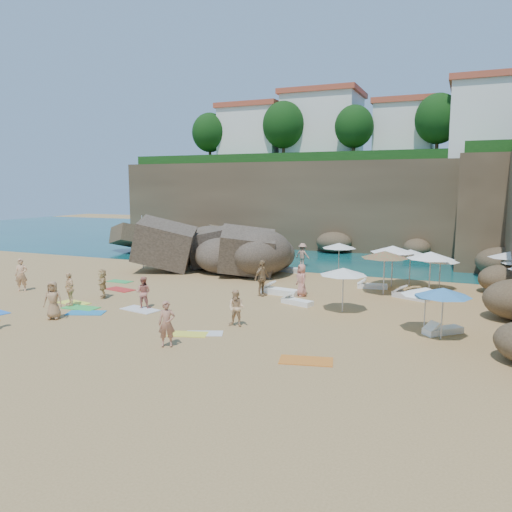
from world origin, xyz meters
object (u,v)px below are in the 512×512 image
at_px(parasol_0, 339,246).
at_px(person_stand_3, 262,278).
at_px(parasol_1, 411,252).
at_px(person_stand_2, 303,255).
at_px(lounger_0, 280,292).
at_px(rock_outcrop, 226,270).
at_px(person_stand_0, 21,275).
at_px(flag_pole, 144,235).
at_px(person_stand_5, 238,256).
at_px(parasol_2, 441,259).
at_px(person_stand_4, 302,280).
at_px(person_stand_1, 143,292).

xyz_separation_m(parasol_0, person_stand_3, (-2.28, -7.89, -0.98)).
height_order(parasol_1, person_stand_2, parasol_1).
xyz_separation_m(parasol_1, lounger_0, (-6.19, -5.42, -1.79)).
distance_m(rock_outcrop, person_stand_0, 13.06).
relative_size(person_stand_2, person_stand_3, 0.88).
bearing_deg(parasol_0, flag_pole, -168.09).
relative_size(lounger_0, person_stand_2, 1.22).
distance_m(person_stand_0, person_stand_5, 14.40).
height_order(parasol_1, parasol_2, parasol_1).
bearing_deg(rock_outcrop, parasol_1, -2.16).
bearing_deg(person_stand_4, parasol_0, 134.14).
bearing_deg(parasol_2, person_stand_1, -142.37).
height_order(flag_pole, parasol_1, flag_pole).
bearing_deg(lounger_0, person_stand_5, 137.66).
bearing_deg(person_stand_3, person_stand_5, 48.07).
xyz_separation_m(person_stand_0, person_stand_4, (14.81, 4.91, -0.06)).
bearing_deg(lounger_0, person_stand_3, -130.29).
xyz_separation_m(flag_pole, lounger_0, (11.92, -4.38, -2.25)).
height_order(person_stand_2, person_stand_5, person_stand_2).
bearing_deg(parasol_1, person_stand_4, -133.32).
bearing_deg(rock_outcrop, person_stand_2, 39.73).
relative_size(parasol_1, parasol_2, 1.10).
bearing_deg(person_stand_3, rock_outcrop, 54.72).
height_order(parasol_0, person_stand_5, parasol_0).
xyz_separation_m(person_stand_1, person_stand_4, (6.21, 5.51, 0.09)).
height_order(person_stand_1, person_stand_3, person_stand_3).
relative_size(person_stand_1, person_stand_5, 0.96).
height_order(lounger_0, person_stand_0, person_stand_0).
xyz_separation_m(lounger_0, person_stand_3, (-0.79, -0.68, 0.80)).
relative_size(lounger_0, person_stand_3, 1.07).
relative_size(person_stand_1, person_stand_2, 0.91).
bearing_deg(flag_pole, rock_outcrop, 14.73).
distance_m(person_stand_1, person_stand_4, 8.30).
distance_m(person_stand_0, person_stand_4, 15.61).
height_order(person_stand_3, person_stand_4, person_stand_3).
bearing_deg(lounger_0, parasol_2, 38.74).
height_order(person_stand_0, person_stand_3, person_stand_3).
relative_size(flag_pole, person_stand_1, 2.44).
bearing_deg(parasol_1, parasol_2, -26.35).
relative_size(person_stand_3, person_stand_4, 1.12).
relative_size(person_stand_2, person_stand_4, 0.98).
distance_m(flag_pole, parasol_1, 18.15).
xyz_separation_m(rock_outcrop, person_stand_4, (7.36, -5.78, 0.86)).
height_order(parasol_2, lounger_0, parasol_2).
height_order(parasol_2, person_stand_4, parasol_2).
bearing_deg(person_stand_0, person_stand_3, -13.45).
bearing_deg(parasol_0, rock_outcrop, -170.24).
xyz_separation_m(rock_outcrop, parasol_0, (7.66, 1.32, 1.94)).
bearing_deg(person_stand_4, person_stand_5, -178.93).
distance_m(rock_outcrop, flag_pole, 6.41).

